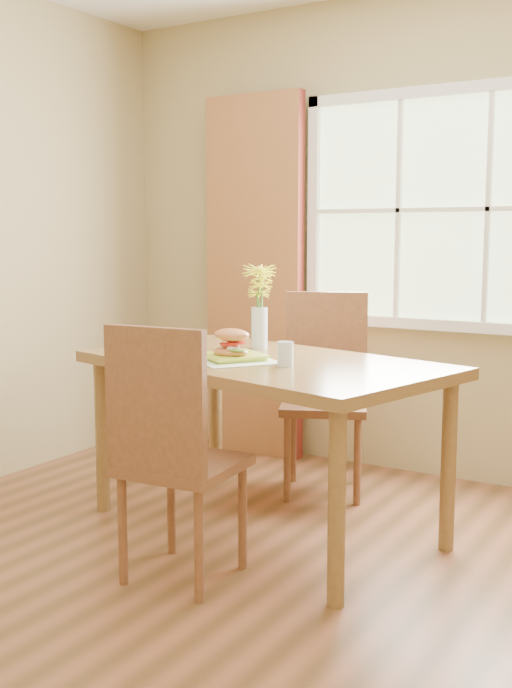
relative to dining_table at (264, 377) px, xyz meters
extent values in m
cube|color=brown|center=(0.41, -0.66, -0.73)|extent=(4.20, 3.80, 0.02)
cube|color=tan|center=(0.41, 1.25, 0.63)|extent=(4.20, 0.02, 2.70)
cube|color=beige|center=(0.41, 1.22, 0.78)|extent=(1.50, 0.02, 1.20)
cube|color=white|center=(0.41, 1.19, 1.41)|extent=(1.62, 0.04, 0.06)
cube|color=white|center=(0.41, 1.19, 0.15)|extent=(1.62, 0.04, 0.06)
cube|color=white|center=(-0.37, 1.19, 0.78)|extent=(0.06, 0.04, 1.32)
cube|color=white|center=(0.41, 1.19, 0.78)|extent=(1.50, 0.03, 0.02)
cube|color=maroon|center=(-0.74, 1.12, 0.38)|extent=(0.65, 0.08, 2.20)
cube|color=brown|center=(0.00, 0.00, 0.06)|extent=(1.82, 1.28, 0.05)
cylinder|color=brown|center=(-0.81, -0.20, -0.35)|extent=(0.07, 0.07, 0.75)
cylinder|color=brown|center=(0.64, -0.54, -0.35)|extent=(0.07, 0.07, 0.75)
cylinder|color=brown|center=(-0.64, 0.54, -0.35)|extent=(0.07, 0.07, 0.75)
cylinder|color=brown|center=(0.81, 0.20, -0.35)|extent=(0.07, 0.07, 0.75)
cube|color=brown|center=(0.00, -0.62, -0.26)|extent=(0.46, 0.46, 0.04)
cube|color=brown|center=(0.02, -0.81, 0.03)|extent=(0.43, 0.07, 0.55)
cylinder|color=brown|center=(-0.16, -0.81, -0.50)|extent=(0.04, 0.04, 0.44)
cylinder|color=brown|center=(0.19, -0.78, -0.50)|extent=(0.04, 0.04, 0.44)
cylinder|color=brown|center=(-0.19, -0.46, -0.50)|extent=(0.04, 0.04, 0.44)
cylinder|color=brown|center=(0.16, -0.43, -0.50)|extent=(0.04, 0.04, 0.44)
cube|color=brown|center=(0.00, 0.62, -0.25)|extent=(0.58, 0.58, 0.04)
cube|color=brown|center=(-0.08, 0.80, 0.05)|extent=(0.42, 0.21, 0.57)
cylinder|color=brown|center=(-0.09, 0.38, -0.50)|extent=(0.04, 0.04, 0.45)
cylinder|color=brown|center=(0.24, 0.53, -0.50)|extent=(0.04, 0.04, 0.45)
cylinder|color=brown|center=(-0.24, 0.71, -0.50)|extent=(0.04, 0.04, 0.45)
cylinder|color=brown|center=(0.09, 0.86, -0.50)|extent=(0.04, 0.04, 0.45)
cube|color=beige|center=(-0.12, -0.10, 0.09)|extent=(0.56, 0.53, 0.01)
cube|color=#BBDF37|center=(-0.10, -0.11, 0.10)|extent=(0.35, 0.35, 0.01)
ellipsoid|color=#E38A4D|center=(-0.09, -0.14, 0.12)|extent=(0.18, 0.13, 0.05)
ellipsoid|color=#4C8C2D|center=(-0.04, -0.16, 0.14)|extent=(0.10, 0.06, 0.01)
cylinder|color=red|center=(-0.10, -0.14, 0.16)|extent=(0.09, 0.09, 0.01)
cylinder|color=red|center=(-0.07, -0.13, 0.17)|extent=(0.08, 0.08, 0.01)
ellipsoid|color=#E38A4D|center=(-0.09, -0.13, 0.20)|extent=(0.18, 0.13, 0.06)
cylinder|color=silver|center=(0.18, -0.13, 0.14)|extent=(0.07, 0.07, 0.11)
cylinder|color=silver|center=(0.18, -0.13, 0.13)|extent=(0.06, 0.06, 0.09)
cylinder|color=silver|center=(-0.20, 0.28, 0.18)|extent=(0.08, 0.08, 0.20)
cylinder|color=silver|center=(-0.20, 0.28, 0.13)|extent=(0.07, 0.07, 0.10)
cylinder|color=#3D7028|center=(-0.20, 0.28, 0.28)|extent=(0.01, 0.01, 0.38)
cylinder|color=#3D7028|center=(-0.18, 0.28, 0.24)|extent=(0.01, 0.01, 0.32)
cylinder|color=#3D7028|center=(-0.21, 0.30, 0.22)|extent=(0.01, 0.01, 0.27)
cylinder|color=#3D7028|center=(-0.19, 0.29, 0.26)|extent=(0.01, 0.01, 0.35)
camera|label=1|loc=(1.86, -3.10, 0.65)|focal=42.00mm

